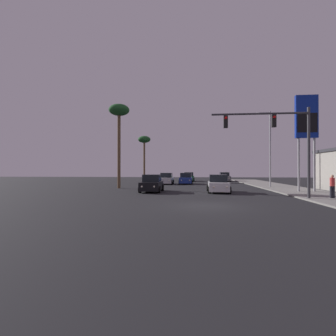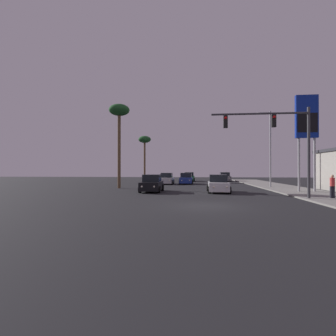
{
  "view_description": "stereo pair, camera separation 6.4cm",
  "coord_description": "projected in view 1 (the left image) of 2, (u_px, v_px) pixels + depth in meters",
  "views": [
    {
      "loc": [
        -0.75,
        -15.66,
        2.14
      ],
      "look_at": [
        -3.16,
        8.96,
        2.31
      ],
      "focal_mm": 28.0,
      "sensor_mm": 36.0,
      "label": 1
    },
    {
      "loc": [
        -0.69,
        -15.66,
        2.14
      ],
      "look_at": [
        -3.16,
        8.96,
        2.31
      ],
      "focal_mm": 28.0,
      "sensor_mm": 36.0,
      "label": 2
    }
  ],
  "objects": [
    {
      "name": "car_black",
      "position": [
        152.0,
        184.0,
        25.47
      ],
      "size": [
        2.04,
        4.32,
        1.68
      ],
      "rotation": [
        0.0,
        0.0,
        3.15
      ],
      "color": "black",
      "rests_on": "ground"
    },
    {
      "name": "car_silver",
      "position": [
        167.0,
        179.0,
        38.95
      ],
      "size": [
        2.04,
        4.32,
        1.68
      ],
      "rotation": [
        0.0,
        0.0,
        3.13
      ],
      "color": "#B7B7BC",
      "rests_on": "ground"
    },
    {
      "name": "car_white",
      "position": [
        218.0,
        184.0,
        24.9
      ],
      "size": [
        2.04,
        4.34,
        1.68
      ],
      "rotation": [
        0.0,
        0.0,
        3.11
      ],
      "color": "silver",
      "rests_on": "ground"
    },
    {
      "name": "ground_plane",
      "position": [
        206.0,
        206.0,
        15.5
      ],
      "size": [
        120.0,
        120.0,
        0.0
      ],
      "primitive_type": "plane",
      "color": "black"
    },
    {
      "name": "gas_station_sign",
      "position": [
        306.0,
        122.0,
        24.47
      ],
      "size": [
        2.0,
        0.42,
        9.0
      ],
      "color": "#99999E",
      "rests_on": "sidewalk_right"
    },
    {
      "name": "pedestrian_on_sidewalk",
      "position": [
        332.0,
        185.0,
        18.74
      ],
      "size": [
        0.34,
        0.32,
        1.67
      ],
      "color": "#23232D",
      "rests_on": "sidewalk_right"
    },
    {
      "name": "palm_tree_near",
      "position": [
        119.0,
        115.0,
        30.4
      ],
      "size": [
        2.4,
        2.4,
        9.77
      ],
      "color": "brown",
      "rests_on": "ground"
    },
    {
      "name": "street_lamp",
      "position": [
        269.0,
        145.0,
        31.18
      ],
      "size": [
        1.74,
        0.24,
        9.0
      ],
      "color": "#99999E",
      "rests_on": "sidewalk_right"
    },
    {
      "name": "car_blue",
      "position": [
        186.0,
        179.0,
        39.44
      ],
      "size": [
        2.04,
        4.32,
        1.68
      ],
      "rotation": [
        0.0,
        0.0,
        3.13
      ],
      "color": "navy",
      "rests_on": "ground"
    },
    {
      "name": "car_grey",
      "position": [
        224.0,
        177.0,
        48.26
      ],
      "size": [
        2.04,
        4.32,
        1.68
      ],
      "rotation": [
        0.0,
        0.0,
        3.15
      ],
      "color": "slate",
      "rests_on": "ground"
    },
    {
      "name": "traffic_light_mast",
      "position": [
        280.0,
        134.0,
        18.87
      ],
      "size": [
        6.97,
        0.36,
        6.5
      ],
      "color": "#38383D",
      "rests_on": "sidewalk_right"
    },
    {
      "name": "car_green",
      "position": [
        189.0,
        177.0,
        48.82
      ],
      "size": [
        2.04,
        4.34,
        1.68
      ],
      "rotation": [
        0.0,
        0.0,
        3.11
      ],
      "color": "#195933",
      "rests_on": "ground"
    },
    {
      "name": "palm_tree_far",
      "position": [
        144.0,
        142.0,
        50.38
      ],
      "size": [
        2.4,
        2.4,
        8.65
      ],
      "color": "brown",
      "rests_on": "ground"
    },
    {
      "name": "sidewalk_right",
      "position": [
        303.0,
        192.0,
        24.53
      ],
      "size": [
        5.0,
        60.0,
        0.12
      ],
      "color": "gray",
      "rests_on": "ground"
    }
  ]
}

